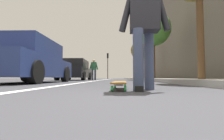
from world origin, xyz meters
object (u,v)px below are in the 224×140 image
at_px(parked_car_near, 30,62).
at_px(parked_car_mid, 75,71).
at_px(traffic_light, 108,61).
at_px(skateboard, 119,83).
at_px(street_tree_mid, 153,29).
at_px(pedestrian_distant, 94,68).
at_px(street_tree_far, 140,51).
at_px(skater_person, 144,23).

bearing_deg(parked_car_near, parked_car_mid, 0.64).
height_order(parked_car_mid, traffic_light, traffic_light).
xyz_separation_m(skateboard, parked_car_near, (3.09, 3.14, 0.62)).
height_order(skateboard, street_tree_mid, street_tree_mid).
xyz_separation_m(parked_car_near, parked_car_mid, (6.15, 0.07, -0.00)).
bearing_deg(pedestrian_distant, parked_car_near, 169.57).
bearing_deg(pedestrian_distant, street_tree_mid, -90.09).
bearing_deg(traffic_light, pedestrian_distant, 179.19).
height_order(skateboard, street_tree_far, street_tree_far).
xyz_separation_m(parked_car_near, traffic_light, (20.62, -1.44, 2.24)).
bearing_deg(parked_car_near, traffic_light, -3.99).
relative_size(skater_person, street_tree_far, 0.34).
relative_size(skateboard, traffic_light, 0.20).
bearing_deg(traffic_light, parked_car_near, 176.01).
height_order(skateboard, skater_person, skater_person).
distance_m(traffic_light, pedestrian_distant, 14.02).
distance_m(skateboard, street_tree_far, 17.78).
bearing_deg(street_tree_far, skater_person, 172.07).
distance_m(street_tree_mid, street_tree_far, 7.40).
bearing_deg(street_tree_mid, skater_person, 166.36).
relative_size(parked_car_near, parked_car_mid, 0.91).
height_order(street_tree_far, pedestrian_distant, street_tree_far).
distance_m(parked_car_mid, pedestrian_distant, 1.45).
height_order(parked_car_mid, street_tree_mid, street_tree_mid).
distance_m(skater_person, parked_car_mid, 10.04).
bearing_deg(parked_car_mid, skater_person, -159.28).
height_order(street_tree_mid, pedestrian_distant, street_tree_mid).
bearing_deg(parked_car_near, skateboard, -134.54).
relative_size(parked_car_mid, street_tree_far, 0.95).
xyz_separation_m(skater_person, street_tree_mid, (9.97, -2.42, 3.03)).
height_order(skater_person, parked_car_mid, skater_person).
relative_size(parked_car_mid, traffic_light, 1.06).
xyz_separation_m(parked_car_near, pedestrian_distant, (6.74, -1.24, 0.20)).
bearing_deg(skater_person, traffic_light, 4.90).
bearing_deg(parked_car_near, street_tree_far, -22.67).
bearing_deg(skateboard, street_tree_mid, -15.72).
bearing_deg(pedestrian_distant, skater_person, -167.35).
xyz_separation_m(skateboard, street_tree_mid, (9.82, -2.77, 3.87)).
bearing_deg(pedestrian_distant, street_tree_far, -32.26).
distance_m(skater_person, traffic_light, 24.02).
distance_m(parked_car_near, street_tree_far, 15.57).
bearing_deg(skateboard, skater_person, -113.31).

